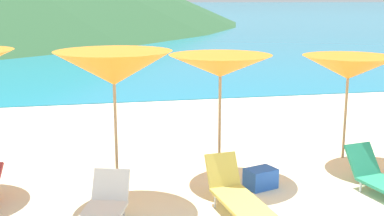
{
  "coord_description": "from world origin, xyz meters",
  "views": [
    {
      "loc": [
        -3.74,
        -5.06,
        3.15
      ],
      "look_at": [
        -1.88,
        3.72,
        1.2
      ],
      "focal_mm": 47.14,
      "sensor_mm": 36.0,
      "label": 1
    }
  ],
  "objects": [
    {
      "name": "ocean_water",
      "position": [
        0.0,
        230.31,
        0.01
      ],
      "size": [
        650.0,
        440.0,
        0.02
      ],
      "primitive_type": "cube",
      "color": "teal",
      "rests_on": "ground_plane"
    },
    {
      "name": "lounge_chair_2",
      "position": [
        0.91,
        1.98,
        0.29
      ],
      "size": [
        0.78,
        1.45,
        0.7
      ],
      "rotation": [
        0.0,
        0.0,
        0.18
      ],
      "color": "#268C66",
      "rests_on": "ground_plane"
    },
    {
      "name": "ground_plane",
      "position": [
        0.0,
        10.0,
        -0.15
      ],
      "size": [
        50.0,
        100.0,
        0.3
      ],
      "primitive_type": "cube",
      "color": "beige"
    },
    {
      "name": "lounge_chair_6",
      "position": [
        -1.63,
        1.73,
        0.31
      ],
      "size": [
        0.7,
        1.62,
        0.74
      ],
      "rotation": [
        0.0,
        0.0,
        0.11
      ],
      "color": "#D8BF4C",
      "rests_on": "ground_plane"
    },
    {
      "name": "umbrella_5",
      "position": [
        1.28,
        3.87,
        1.83
      ],
      "size": [
        1.99,
        1.99,
        2.06
      ],
      "color": "#9E7F59",
      "rests_on": "ground_plane"
    },
    {
      "name": "lounge_chair_3",
      "position": [
        -3.6,
        1.7,
        0.26
      ],
      "size": [
        0.95,
        1.54,
        0.64
      ],
      "rotation": [
        0.0,
        0.0,
        -0.29
      ],
      "color": "white",
      "rests_on": "ground_plane"
    },
    {
      "name": "cooler_box",
      "position": [
        -0.93,
        2.61,
        0.17
      ],
      "size": [
        0.59,
        0.5,
        0.34
      ],
      "primitive_type": "cube",
      "rotation": [
        0.0,
        0.0,
        0.33
      ],
      "color": "blue",
      "rests_on": "ground_plane"
    },
    {
      "name": "umbrella_4",
      "position": [
        -1.36,
        3.7,
        1.96
      ],
      "size": [
        2.01,
        2.01,
        2.16
      ],
      "color": "#9E7F59",
      "rests_on": "ground_plane"
    },
    {
      "name": "umbrella_3",
      "position": [
        -3.31,
        2.98,
        2.07
      ],
      "size": [
        2.07,
        2.07,
        2.35
      ],
      "color": "#9E7F59",
      "rests_on": "ground_plane"
    }
  ]
}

